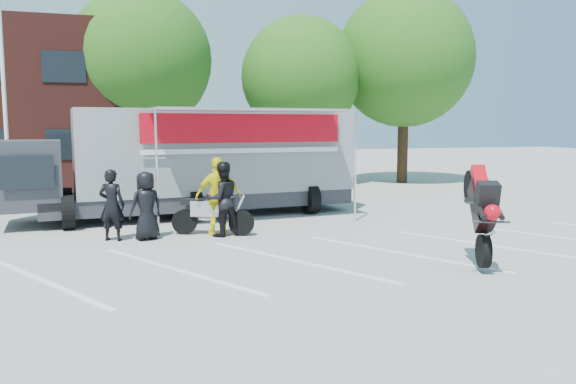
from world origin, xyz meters
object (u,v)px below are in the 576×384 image
spectator_leather_a (146,206)px  tree_right (405,59)px  spectator_leather_c (222,199)px  stunt_bike_rider (473,263)px  transporter_truck (203,215)px  flagpole (11,51)px  spectator_leather_b (112,205)px  parked_motorcycle (213,235)px  tree_left (141,60)px  spectator_hivis (218,196)px  tree_mid (301,77)px

spectator_leather_a → tree_right: bearing=-163.7°
spectator_leather_c → stunt_bike_rider: bearing=121.0°
transporter_truck → spectator_leather_c: spectator_leather_c is taller
flagpole → spectator_leather_b: size_ratio=4.64×
flagpole → parked_motorcycle: 9.33m
tree_left → spectator_hivis: size_ratio=4.38×
tree_mid → transporter_truck: tree_mid is taller
spectator_leather_b → spectator_hivis: size_ratio=0.87×
spectator_leather_c → spectator_hivis: spectator_hivis is taller
parked_motorcycle → spectator_leather_c: size_ratio=1.16×
spectator_leather_b → spectator_leather_c: 2.63m
tree_right → parked_motorcycle: bearing=-136.8°
tree_right → stunt_bike_rider: bearing=-113.6°
tree_right → parked_motorcycle: size_ratio=4.24×
flagpole → spectator_leather_a: 8.11m
stunt_bike_rider → spectator_leather_b: bearing=168.3°
spectator_leather_a → spectator_leather_c: (1.83, -0.12, 0.10)m
tree_mid → parked_motorcycle: bearing=-118.9°
spectator_leather_a → spectator_leather_b: 0.79m
tree_right → stunt_bike_rider: 17.11m
spectator_leather_c → spectator_hivis: bearing=-82.2°
tree_left → tree_mid: tree_left is taller
stunt_bike_rider → tree_mid: bearing=105.6°
flagpole → parked_motorcycle: bearing=-47.5°
stunt_bike_rider → spectator_hivis: 6.26m
parked_motorcycle → spectator_leather_a: bearing=117.3°
spectator_leather_c → spectator_hivis: 0.18m
flagpole → tree_right: tree_right is taller
parked_motorcycle → spectator_leather_b: size_ratio=1.25×
flagpole → tree_left: (4.24, 6.00, 0.51)m
stunt_bike_rider → spectator_leather_a: spectator_leather_a is taller
tree_right → spectator_leather_b: (-13.36, -10.27, -5.01)m
spectator_leather_c → tree_right: bearing=-150.2°
tree_right → spectator_hivis: (-10.80, -10.34, -4.89)m
flagpole → tree_left: 7.37m
transporter_truck → spectator_leather_a: (-1.85, -3.29, 0.83)m
spectator_leather_c → spectator_hivis: size_ratio=0.94×
parked_motorcycle → spectator_leather_b: 2.56m
tree_left → transporter_truck: 10.31m
tree_mid → tree_right: size_ratio=0.84×
tree_left → spectator_hivis: bearing=-84.2°
tree_left → transporter_truck: bearing=-81.6°
tree_mid → spectator_hivis: 12.92m
tree_left → spectator_leather_c: bearing=-84.0°
spectator_hivis → spectator_leather_a: bearing=-1.1°
tree_mid → spectator_leather_a: bearing=-124.9°
flagpole → tree_left: bearing=54.7°
transporter_truck → spectator_leather_a: size_ratio=6.10×
parked_motorcycle → spectator_leather_a: (-1.63, -0.08, 0.83)m
spectator_hivis → stunt_bike_rider: bearing=132.9°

